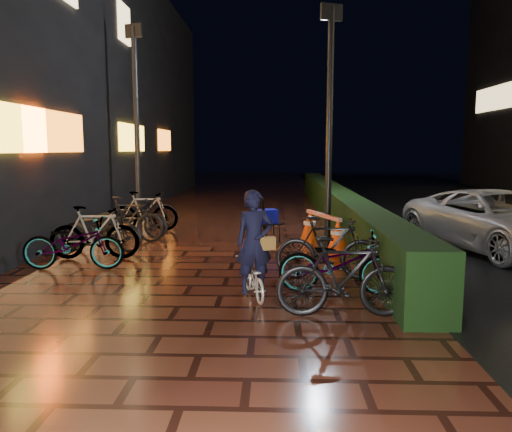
{
  "coord_description": "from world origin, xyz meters",
  "views": [
    {
      "loc": [
        1.36,
        -7.9,
        2.22
      ],
      "look_at": [
        1.06,
        0.42,
        1.1
      ],
      "focal_mm": 35.0,
      "sensor_mm": 36.0,
      "label": 1
    }
  ],
  "objects_px": {
    "traffic_barrier": "(323,231)",
    "van": "(498,221)",
    "cyclist": "(254,259)",
    "cart_assembly": "(267,218)"
  },
  "relations": [
    {
      "from": "traffic_barrier",
      "to": "van",
      "type": "bearing_deg",
      "value": -4.01
    },
    {
      "from": "cyclist",
      "to": "cart_assembly",
      "type": "relative_size",
      "value": 1.46
    },
    {
      "from": "traffic_barrier",
      "to": "cart_assembly",
      "type": "distance_m",
      "value": 1.48
    },
    {
      "from": "van",
      "to": "cyclist",
      "type": "xyz_separation_m",
      "value": [
        -5.18,
        -3.67,
        -0.06
      ]
    },
    {
      "from": "cart_assembly",
      "to": "van",
      "type": "bearing_deg",
      "value": -11.3
    },
    {
      "from": "van",
      "to": "traffic_barrier",
      "type": "xyz_separation_m",
      "value": [
        -3.78,
        0.26,
        -0.28
      ]
    },
    {
      "from": "van",
      "to": "cart_assembly",
      "type": "xyz_separation_m",
      "value": [
        -5.05,
        1.01,
        -0.1
      ]
    },
    {
      "from": "van",
      "to": "cyclist",
      "type": "distance_m",
      "value": 6.35
    },
    {
      "from": "traffic_barrier",
      "to": "cyclist",
      "type": "bearing_deg",
      "value": -109.65
    },
    {
      "from": "traffic_barrier",
      "to": "cart_assembly",
      "type": "bearing_deg",
      "value": 149.64
    }
  ]
}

